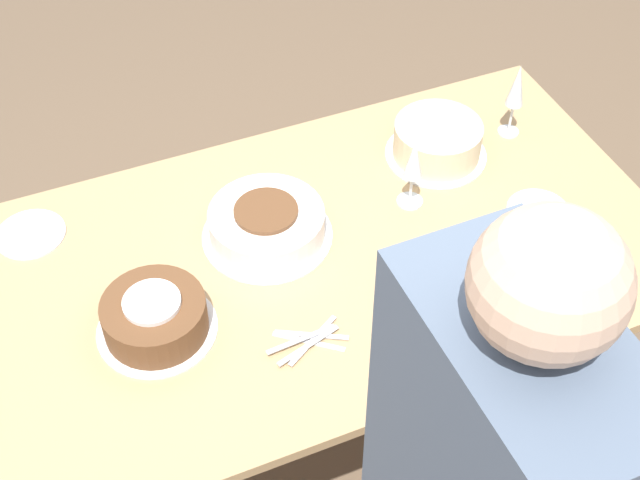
{
  "coord_description": "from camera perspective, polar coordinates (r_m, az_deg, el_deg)",
  "views": [
    {
      "loc": [
        -0.58,
        -1.37,
        2.35
      ],
      "look_at": [
        0.0,
        0.0,
        0.77
      ],
      "focal_mm": 50.0,
      "sensor_mm": 36.0,
      "label": 1
    }
  ],
  "objects": [
    {
      "name": "fork_pile",
      "position": [
        2.02,
        -0.74,
        -6.44
      ],
      "size": [
        0.19,
        0.12,
        0.01
      ],
      "color": "silver",
      "rests_on": "dining_table"
    },
    {
      "name": "dining_table",
      "position": [
        2.27,
        0.0,
        -2.44
      ],
      "size": [
        1.75,
        0.98,
        0.72
      ],
      "color": "tan",
      "rests_on": "ground_plane"
    },
    {
      "name": "cake_center_white",
      "position": [
        2.22,
        -3.43,
        1.01
      ],
      "size": [
        0.33,
        0.33,
        0.1
      ],
      "color": "white",
      "rests_on": "dining_table"
    },
    {
      "name": "wine_glass_near",
      "position": [
        2.25,
        6.01,
        4.95
      ],
      "size": [
        0.07,
        0.07,
        0.21
      ],
      "color": "silver",
      "rests_on": "dining_table"
    },
    {
      "name": "wine_glass_far",
      "position": [
        2.51,
        12.48,
        9.46
      ],
      "size": [
        0.06,
        0.06,
        0.23
      ],
      "color": "silver",
      "rests_on": "dining_table"
    },
    {
      "name": "wine_glass_extra",
      "position": [
        2.13,
        15.21,
        0.2
      ],
      "size": [
        0.06,
        0.06,
        0.21
      ],
      "color": "silver",
      "rests_on": "dining_table"
    },
    {
      "name": "cake_back_decorated",
      "position": [
        2.46,
        7.52,
        6.3
      ],
      "size": [
        0.28,
        0.28,
        0.1
      ],
      "color": "white",
      "rests_on": "dining_table"
    },
    {
      "name": "napkin_stack",
      "position": [
        2.1,
        10.79,
        -4.85
      ],
      "size": [
        0.15,
        0.19,
        0.02
      ],
      "color": "#B75B4C",
      "rests_on": "dining_table"
    },
    {
      "name": "cake_front_chocolate",
      "position": [
        2.05,
        -10.53,
        -4.86
      ],
      "size": [
        0.28,
        0.28,
        0.11
      ],
      "color": "white",
      "rests_on": "dining_table"
    },
    {
      "name": "ground_plane",
      "position": [
        2.78,
        0.0,
        -11.06
      ],
      "size": [
        12.0,
        12.0,
        0.0
      ],
      "primitive_type": "plane",
      "color": "brown"
    },
    {
      "name": "dessert_plate_right",
      "position": [
        2.37,
        13.79,
        1.82
      ],
      "size": [
        0.16,
        0.16,
        0.01
      ],
      "color": "silver",
      "rests_on": "dining_table"
    },
    {
      "name": "dessert_plate_left",
      "position": [
        2.36,
        -18.04,
        0.36
      ],
      "size": [
        0.18,
        0.18,
        0.01
      ],
      "color": "silver",
      "rests_on": "dining_table"
    }
  ]
}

